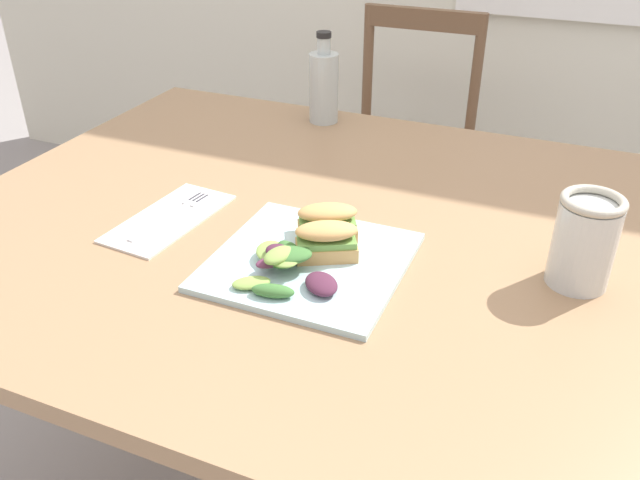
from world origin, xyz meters
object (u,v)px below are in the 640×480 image
chair_wooden_far (403,159)px  mason_jar_iced_tea (583,245)px  fork_on_napkin (176,212)px  plate_lunch (309,261)px  sandwich_half_front (326,240)px  sandwich_half_back (327,221)px  bottle_cold_brew (324,90)px  dining_table (339,280)px

chair_wooden_far → mason_jar_iced_tea: size_ratio=6.41×
chair_wooden_far → fork_on_napkin: size_ratio=4.68×
plate_lunch → sandwich_half_front: size_ratio=2.62×
sandwich_half_back → bottle_cold_brew: (-0.21, 0.49, 0.03)m
dining_table → fork_on_napkin: fork_on_napkin is taller
chair_wooden_far → bottle_cold_brew: bottle_cold_brew is taller
chair_wooden_far → mason_jar_iced_tea: bearing=-61.4°
fork_on_napkin → mason_jar_iced_tea: 0.64m
dining_table → fork_on_napkin: bearing=-163.7°
plate_lunch → sandwich_half_back: sandwich_half_back is taller
sandwich_half_front → bottle_cold_brew: size_ratio=0.53×
sandwich_half_back → bottle_cold_brew: bottle_cold_brew is taller
plate_lunch → dining_table: bearing=90.7°
chair_wooden_far → sandwich_half_front: chair_wooden_far is taller
chair_wooden_far → sandwich_half_back: 1.07m
sandwich_half_back → fork_on_napkin: size_ratio=0.57×
fork_on_napkin → bottle_cold_brew: bottle_cold_brew is taller
chair_wooden_far → mason_jar_iced_tea: (0.53, -0.97, 0.35)m
sandwich_half_front → sandwich_half_back: 0.06m
fork_on_napkin → bottle_cold_brew: size_ratio=0.94×
plate_lunch → chair_wooden_far: bearing=98.5°
fork_on_napkin → mason_jar_iced_tea: (0.64, 0.05, 0.06)m
sandwich_half_back → mason_jar_iced_tea: (0.37, 0.04, 0.02)m
dining_table → sandwich_half_front: (0.02, -0.11, 0.15)m
plate_lunch → sandwich_half_back: (0.00, 0.07, 0.03)m
chair_wooden_far → bottle_cold_brew: bearing=-95.9°
plate_lunch → fork_on_napkin: 0.27m
sandwich_half_back → dining_table: bearing=91.6°
sandwich_half_front → bottle_cold_brew: bottle_cold_brew is taller
plate_lunch → bottle_cold_brew: bearing=110.7°
sandwich_half_front → chair_wooden_far: bearing=99.7°
plate_lunch → mason_jar_iced_tea: (0.37, 0.11, 0.06)m
dining_table → sandwich_half_front: 0.19m
plate_lunch → mason_jar_iced_tea: mason_jar_iced_tea is taller
plate_lunch → bottle_cold_brew: (-0.21, 0.56, 0.07)m
dining_table → sandwich_half_front: size_ratio=12.57×
chair_wooden_far → fork_on_napkin: chair_wooden_far is taller
fork_on_napkin → mason_jar_iced_tea: bearing=4.7°
dining_table → fork_on_napkin: size_ratio=7.12×
sandwich_half_front → sandwich_half_back: same height
fork_on_napkin → plate_lunch: bearing=-11.1°
dining_table → fork_on_napkin: 0.30m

